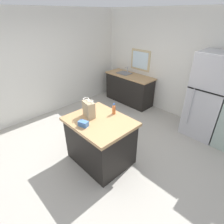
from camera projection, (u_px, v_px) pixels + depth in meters
ground at (103, 152)px, 3.72m from camera, size 6.21×6.21×0.00m
back_wall at (176, 65)px, 4.64m from camera, size 4.85×0.13×2.69m
left_wall at (39, 66)px, 4.59m from camera, size 0.10×5.17×2.69m
kitchen_island at (100, 141)px, 3.33m from camera, size 1.15×0.92×0.90m
refrigerator at (209, 97)px, 3.89m from camera, size 0.72×0.75×1.89m
sink_counter at (129, 88)px, 5.64m from camera, size 1.56×0.60×1.07m
shopping_bag at (89, 109)px, 3.17m from camera, size 0.27×0.19×0.33m
small_box at (83, 124)px, 2.94m from camera, size 0.18×0.14×0.09m
bottle at (114, 109)px, 3.28m from camera, size 0.06×0.06×0.21m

